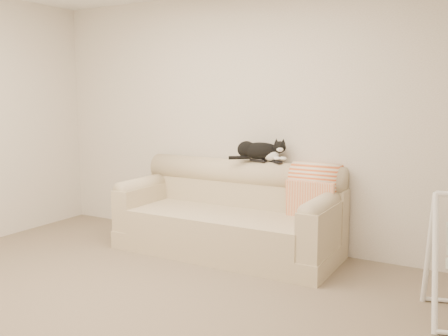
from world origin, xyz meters
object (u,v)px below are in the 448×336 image
Objects in this scene: remote_a at (258,160)px; remote_b at (276,162)px; sofa at (230,217)px; tuxedo_cat at (260,151)px.

remote_b is (0.19, 0.01, -0.00)m from remote_a.
remote_b is at bearing 31.18° from sofa.
remote_b is (0.39, 0.23, 0.56)m from sofa.
tuxedo_cat is at bearing 179.77° from remote_b.
tuxedo_cat reaches higher than sofa.
sofa is 0.72m from remote_b.
tuxedo_cat reaches higher than remote_a.
tuxedo_cat is at bearing 37.13° from remote_a.
sofa is at bearing -131.28° from remote_a.
remote_b is 0.20m from tuxedo_cat.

